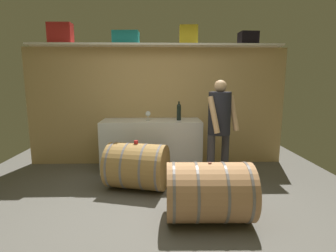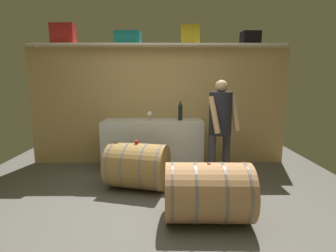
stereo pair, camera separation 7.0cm
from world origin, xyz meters
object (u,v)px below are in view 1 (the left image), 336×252
(toolcase_red, at_px, (60,34))
(wine_bottle_dark, at_px, (179,111))
(wine_glass, at_px, (148,114))
(work_cabinet, at_px, (152,145))
(toolcase_teal, at_px, (126,38))
(toolcase_yellow, at_px, (188,35))
(winemaker_pouring, at_px, (219,121))
(toolcase_black, at_px, (248,38))
(tasting_cup, at_px, (136,142))
(wine_barrel_far, at_px, (209,192))
(wine_barrel_near, at_px, (137,166))

(toolcase_red, distance_m, wine_bottle_dark, 2.39)
(wine_glass, bearing_deg, work_cabinet, 36.38)
(toolcase_teal, height_order, wine_glass, toolcase_teal)
(toolcase_yellow, height_order, winemaker_pouring, toolcase_yellow)
(toolcase_yellow, xyz_separation_m, toolcase_black, (1.03, 0.00, -0.05))
(tasting_cup, bearing_deg, wine_glass, 80.10)
(toolcase_black, height_order, wine_barrel_far, toolcase_black)
(toolcase_red, height_order, toolcase_yellow, toolcase_red)
(wine_barrel_near, bearing_deg, wine_barrel_far, -32.38)
(toolcase_black, distance_m, wine_glass, 2.16)
(work_cabinet, xyz_separation_m, wine_glass, (-0.05, -0.04, 0.54))
(toolcase_teal, bearing_deg, toolcase_red, -177.01)
(toolcase_red, distance_m, toolcase_yellow, 2.16)
(work_cabinet, height_order, winemaker_pouring, winemaker_pouring)
(toolcase_black, xyz_separation_m, wine_glass, (-1.73, -0.26, -1.27))
(toolcase_yellow, xyz_separation_m, wine_bottle_dark, (-0.17, -0.24, -1.28))
(winemaker_pouring, bearing_deg, wine_barrel_near, -20.60)
(wine_barrel_far, bearing_deg, wine_glass, 114.70)
(work_cabinet, distance_m, wine_barrel_far, 1.88)
(wine_bottle_dark, relative_size, tasting_cup, 5.64)
(work_cabinet, xyz_separation_m, wine_bottle_dark, (0.47, -0.02, 0.58))
(wine_glass, xyz_separation_m, wine_barrel_far, (0.73, -1.71, -0.65))
(wine_barrel_far, distance_m, winemaker_pouring, 1.29)
(toolcase_red, relative_size, toolcase_black, 1.30)
(toolcase_red, xyz_separation_m, tasting_cup, (1.33, -1.05, -1.63))
(toolcase_yellow, bearing_deg, toolcase_teal, -176.56)
(toolcase_red, height_order, work_cabinet, toolcase_red)
(toolcase_teal, relative_size, wine_bottle_dark, 1.36)
(toolcase_black, xyz_separation_m, wine_bottle_dark, (-1.20, -0.24, -1.24))
(wine_barrel_near, height_order, winemaker_pouring, winemaker_pouring)
(wine_glass, height_order, wine_barrel_far, wine_glass)
(toolcase_red, height_order, tasting_cup, toolcase_red)
(wine_barrel_near, distance_m, winemaker_pouring, 1.36)
(tasting_cup, xyz_separation_m, winemaker_pouring, (1.21, 0.17, 0.27))
(wine_glass, bearing_deg, tasting_cup, -99.90)
(toolcase_yellow, relative_size, wine_glass, 1.93)
(wine_bottle_dark, bearing_deg, wine_barrel_near, -128.66)
(wine_bottle_dark, height_order, tasting_cup, wine_bottle_dark)
(toolcase_yellow, bearing_deg, wine_barrel_far, -85.47)
(wine_barrel_far, height_order, winemaker_pouring, winemaker_pouring)
(toolcase_teal, height_order, toolcase_yellow, toolcase_yellow)
(toolcase_black, bearing_deg, toolcase_red, 178.00)
(toolcase_teal, bearing_deg, wine_barrel_near, -74.11)
(toolcase_teal, height_order, wine_barrel_far, toolcase_teal)
(toolcase_black, bearing_deg, wine_barrel_near, -152.42)
(toolcase_red, xyz_separation_m, wine_barrel_far, (2.20, -1.97, -1.98))
(work_cabinet, relative_size, tasting_cup, 29.59)
(wine_barrel_far, bearing_deg, winemaker_pouring, 73.98)
(wine_barrel_near, xyz_separation_m, winemaker_pouring, (1.20, 0.17, 0.62))
(toolcase_teal, xyz_separation_m, wine_glass, (0.37, -0.26, -1.28))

